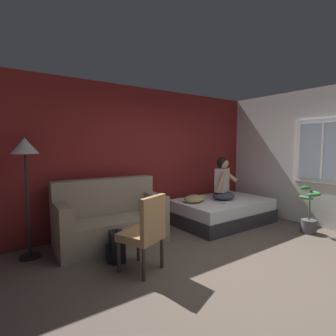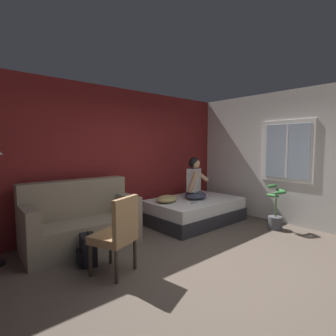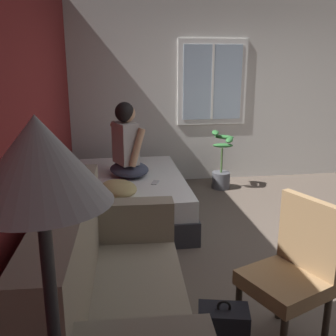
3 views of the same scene
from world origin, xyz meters
The scene contains 11 objects.
ground_plane centered at (0.00, 0.00, 0.00)m, with size 40.00×40.00×0.00m, color brown.
wall_back_accent centered at (0.00, 2.57, 1.35)m, with size 10.27×0.16×2.70m, color maroon.
bed centered at (1.32, 1.72, 0.24)m, with size 1.96×1.30×0.48m.
couch centered at (-1.02, 1.98, 0.39)m, with size 1.74×0.90×1.04m.
side_chair centered at (-1.04, 0.81, 0.53)m, with size 0.60×0.60×0.98m.
person_seated centered at (1.35, 1.74, 0.84)m, with size 0.65×0.61×0.88m.
backpack centered at (-1.21, 1.31, 0.19)m, with size 0.29×0.33×0.46m.
throw_pillow centered at (0.69, 1.87, 0.55)m, with size 0.48×0.36×0.14m, color tan.
cell_phone centered at (1.03, 1.45, 0.48)m, with size 0.07×0.14×0.01m, color #B7B7BC.
floor_lamp centered at (-2.18, 2.10, 1.43)m, with size 0.36×0.36×1.70m.
potted_plant centered at (2.14, 0.36, 0.30)m, with size 0.39×0.37×0.85m.
Camera 1 is at (-2.65, -1.98, 1.60)m, focal length 28.00 mm.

